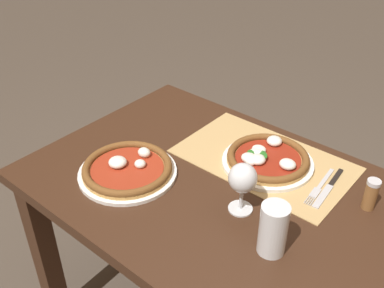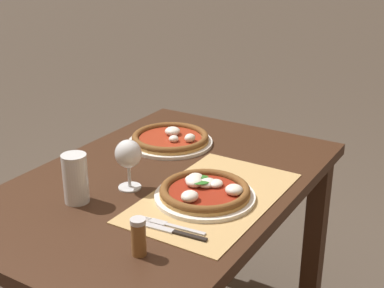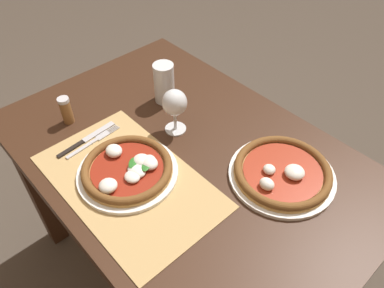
# 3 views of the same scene
# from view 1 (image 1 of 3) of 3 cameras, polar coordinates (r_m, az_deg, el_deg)

# --- Properties ---
(dining_table) EXTENTS (1.19, 0.80, 0.74)m
(dining_table) POSITION_cam_1_polar(r_m,az_deg,el_deg) (1.44, 3.79, -9.02)
(dining_table) COLOR #382114
(dining_table) RESTS_ON ground
(paper_placemat) EXTENTS (0.56, 0.34, 0.00)m
(paper_placemat) POSITION_cam_1_polar(r_m,az_deg,el_deg) (1.49, 9.12, -1.98)
(paper_placemat) COLOR tan
(paper_placemat) RESTS_ON dining_table
(pizza_near) EXTENTS (0.29, 0.29, 0.05)m
(pizza_near) POSITION_cam_1_polar(r_m,az_deg,el_deg) (1.46, 9.55, -1.86)
(pizza_near) COLOR white
(pizza_near) RESTS_ON paper_placemat
(pizza_far) EXTENTS (0.31, 0.31, 0.05)m
(pizza_far) POSITION_cam_1_polar(r_m,az_deg,el_deg) (1.41, -8.19, -3.16)
(pizza_far) COLOR white
(pizza_far) RESTS_ON dining_table
(wine_glass) EXTENTS (0.08, 0.08, 0.16)m
(wine_glass) POSITION_cam_1_polar(r_m,az_deg,el_deg) (1.22, 6.45, -4.56)
(wine_glass) COLOR silver
(wine_glass) RESTS_ON dining_table
(pint_glass) EXTENTS (0.07, 0.07, 0.15)m
(pint_glass) POSITION_cam_1_polar(r_m,az_deg,el_deg) (1.14, 10.25, -10.70)
(pint_glass) COLOR silver
(pint_glass) RESTS_ON dining_table
(fork) EXTENTS (0.03, 0.20, 0.00)m
(fork) POSITION_cam_1_polar(r_m,az_deg,el_deg) (1.41, 15.93, -5.20)
(fork) COLOR #B7B7BC
(fork) RESTS_ON paper_placemat
(knife) EXTENTS (0.04, 0.22, 0.01)m
(knife) POSITION_cam_1_polar(r_m,az_deg,el_deg) (1.41, 16.97, -5.34)
(knife) COLOR black
(knife) RESTS_ON paper_placemat
(pepper_shaker) EXTENTS (0.04, 0.04, 0.10)m
(pepper_shaker) POSITION_cam_1_polar(r_m,az_deg,el_deg) (1.35, 21.76, -5.95)
(pepper_shaker) COLOR brown
(pepper_shaker) RESTS_ON dining_table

